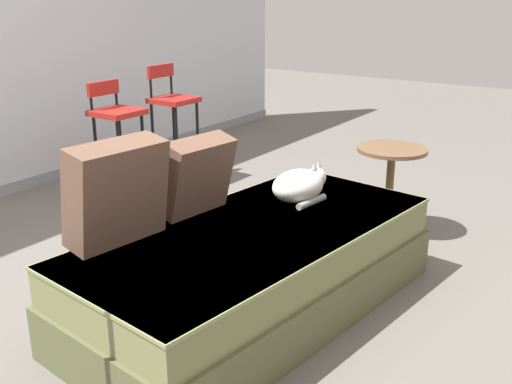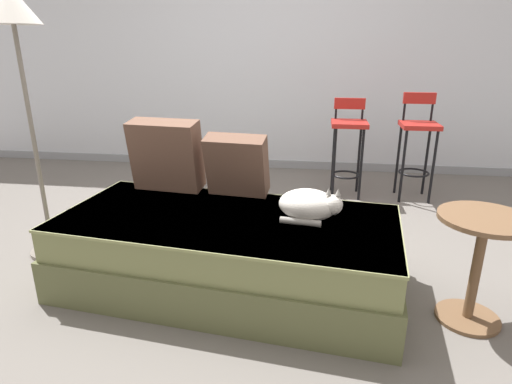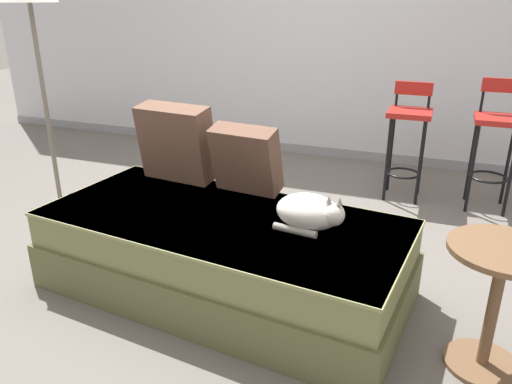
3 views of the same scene
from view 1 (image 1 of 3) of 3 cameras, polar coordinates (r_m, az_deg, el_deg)
The scene contains 8 objects.
ground_plane at distance 3.28m, azimuth -5.90°, elevation -9.08°, with size 16.00×16.00×0.00m, color #66605B.
couch at distance 2.96m, azimuth -0.04°, elevation -7.33°, with size 2.01×1.12×0.44m.
throw_pillow_corner at distance 2.70m, azimuth -13.14°, elevation -0.05°, with size 0.47×0.28×0.47m.
throw_pillow_middle at distance 3.00m, azimuth -5.73°, elevation 1.57°, with size 0.40×0.27×0.40m.
cat at distance 3.21m, azimuth 4.21°, elevation 0.65°, with size 0.36×0.28×0.20m.
bar_stool_near_window at distance 4.51m, azimuth -13.10°, elevation 5.89°, with size 0.32×0.32×0.89m.
bar_stool_by_doorway at distance 4.93m, azimuth -7.92°, elevation 7.38°, with size 0.32×0.32×0.95m.
side_table at distance 3.91m, azimuth 12.65°, elevation 1.25°, with size 0.44×0.44×0.58m.
Camera 1 is at (-2.19, -1.90, 1.53)m, focal length 42.00 mm.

